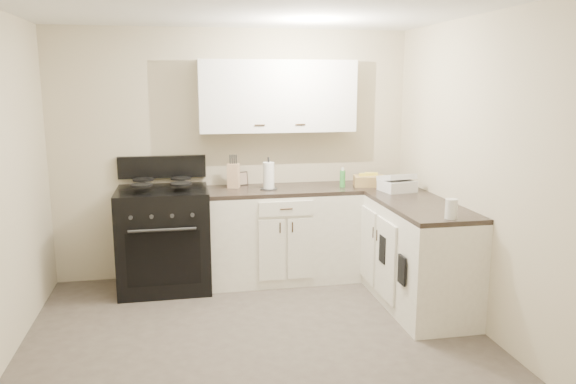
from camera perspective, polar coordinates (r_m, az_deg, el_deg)
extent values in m
plane|color=#473F38|center=(4.40, -2.83, -15.60)|extent=(3.60, 3.60, 0.00)
plane|color=white|center=(3.97, -3.19, 18.67)|extent=(3.60, 3.60, 0.00)
plane|color=beige|center=(5.77, -5.51, 3.81)|extent=(3.60, 0.00, 3.60)
plane|color=beige|center=(4.60, 19.79, 1.36)|extent=(0.00, 3.60, 3.60)
plane|color=beige|center=(2.28, 3.40, -7.48)|extent=(3.60, 0.00, 3.60)
cube|color=white|center=(5.69, -0.78, -4.46)|extent=(1.55, 0.60, 0.90)
cube|color=white|center=(5.39, 11.86, -5.61)|extent=(0.60, 1.90, 0.90)
cube|color=black|center=(5.58, -0.80, 0.19)|extent=(1.55, 0.60, 0.04)
cube|color=black|center=(5.27, 12.06, -0.71)|extent=(0.60, 1.90, 0.04)
cube|color=white|center=(5.63, -1.10, 9.71)|extent=(1.55, 0.30, 0.70)
cube|color=black|center=(5.58, -12.45, -4.93)|extent=(0.86, 0.73, 1.04)
cube|color=#D5AF83|center=(5.61, -5.56, 1.66)|extent=(0.13, 0.13, 0.24)
cylinder|color=white|center=(5.50, -1.98, 1.65)|extent=(0.14, 0.14, 0.27)
cylinder|color=green|center=(5.65, 5.56, 1.35)|extent=(0.07, 0.07, 0.17)
cube|color=black|center=(5.75, -4.61, 1.38)|extent=(0.11, 0.07, 0.14)
cube|color=#A8834F|center=(5.75, 8.27, 1.12)|extent=(0.34, 0.26, 0.10)
cube|color=white|center=(5.52, 11.02, 0.64)|extent=(0.33, 0.32, 0.11)
cylinder|color=silver|center=(4.50, 16.24, -1.66)|extent=(0.12, 0.12, 0.15)
cube|color=black|center=(4.65, 11.50, -7.78)|extent=(0.02, 0.14, 0.24)
cube|color=black|center=(5.02, 9.60, -5.78)|extent=(0.02, 0.14, 0.24)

